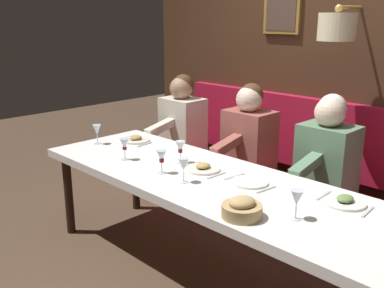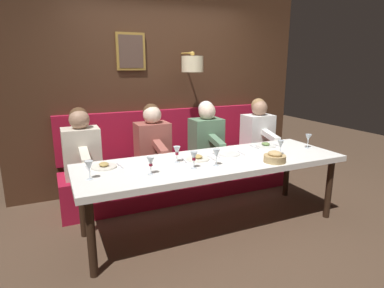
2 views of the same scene
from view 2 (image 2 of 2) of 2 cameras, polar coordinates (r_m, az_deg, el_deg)
The scene contains 20 objects.
ground_plane at distance 3.56m, azimuth 3.67°, elevation -14.35°, with size 12.00×12.00×0.00m, color #4C3828.
dining_table at distance 3.29m, azimuth 3.85°, elevation -3.88°, with size 0.90×2.76×0.74m.
banquette_bench at distance 4.21m, azimuth -1.99°, elevation -6.42°, with size 0.52×2.96×0.45m, color maroon.
back_wall_panel at distance 4.49m, azimuth -4.92°, elevation 9.75°, with size 0.59×4.16×2.90m.
diner_nearest at distance 4.60m, azimuth 11.71°, elevation 2.70°, with size 0.60×0.40×0.79m.
diner_near at distance 4.18m, azimuth 2.59°, elevation 1.88°, with size 0.60×0.40×0.79m.
diner_middle at distance 3.91m, azimuth -7.07°, elevation 0.95°, with size 0.60×0.40×0.79m.
diner_far at distance 3.76m, azimuth -19.18°, elevation -0.25°, with size 0.60×0.40×0.79m.
place_setting_0 at distance 3.28m, azimuth 1.07°, elevation -2.56°, with size 0.24×0.32×0.05m.
place_setting_1 at distance 3.49m, azimuth 6.60°, elevation -1.78°, with size 0.24×0.32×0.01m.
place_setting_2 at distance 3.91m, azimuth 13.02°, elevation -0.22°, with size 0.24×0.32×0.05m.
place_setting_3 at distance 3.14m, azimuth -15.47°, elevation -3.83°, with size 0.24×0.32×0.05m.
wine_glass_0 at distance 3.07m, azimuth 4.38°, elevation -1.79°, with size 0.07×0.07×0.16m.
wine_glass_1 at distance 3.96m, azimuth 20.08°, elevation 0.98°, with size 0.07×0.07×0.16m.
wine_glass_2 at distance 2.83m, azimuth -7.40°, elevation -3.20°, with size 0.07×0.07×0.16m.
wine_glass_3 at distance 2.83m, azimuth -17.93°, elevation -3.80°, with size 0.07×0.07×0.16m.
wine_glass_4 at distance 3.16m, azimuth -2.72°, elevation -1.29°, with size 0.07×0.07×0.16m.
wine_glass_5 at distance 3.55m, azimuth 15.57°, elevation -0.10°, with size 0.07×0.07×0.16m.
wine_glass_6 at distance 2.98m, azimuth 0.34°, elevation -2.25°, with size 0.07×0.07×0.16m.
bread_bowl at distance 3.30m, azimuth 14.59°, elevation -2.33°, with size 0.22×0.22×0.12m.
Camera 2 is at (-2.76, 1.49, 1.68)m, focal length 29.82 mm.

